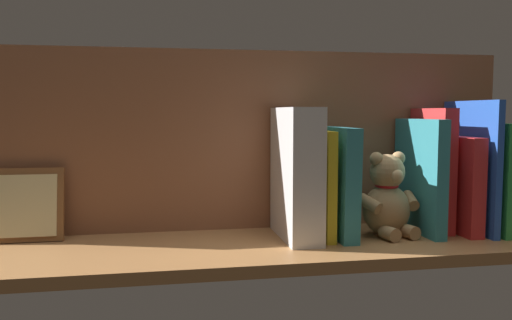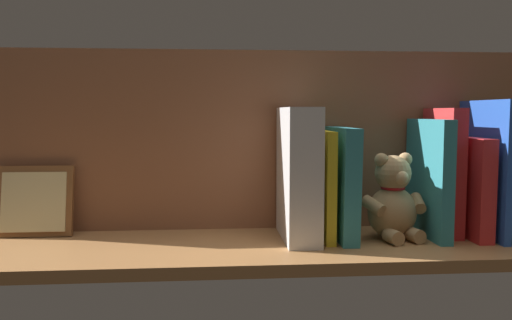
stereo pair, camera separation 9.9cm
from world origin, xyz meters
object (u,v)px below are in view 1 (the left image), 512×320
at_px(book_0, 482,177).
at_px(dictionary_thick_white, 296,173).
at_px(teddy_bear, 387,199).
at_px(picture_frame_leaning, 23,205).

bearing_deg(book_0, dictionary_thick_white, -0.43).
height_order(teddy_bear, dictionary_thick_white, dictionary_thick_white).
relative_size(book_0, dictionary_thick_white, 0.88).
height_order(teddy_bear, picture_frame_leaning, teddy_bear).
relative_size(book_0, teddy_bear, 1.34).
distance_m(dictionary_thick_white, picture_frame_leaning, 0.53).
bearing_deg(teddy_bear, book_0, 171.11).
bearing_deg(book_0, picture_frame_leaning, -4.53).
distance_m(book_0, picture_frame_leaning, 0.92).
relative_size(teddy_bear, picture_frame_leaning, 1.13).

